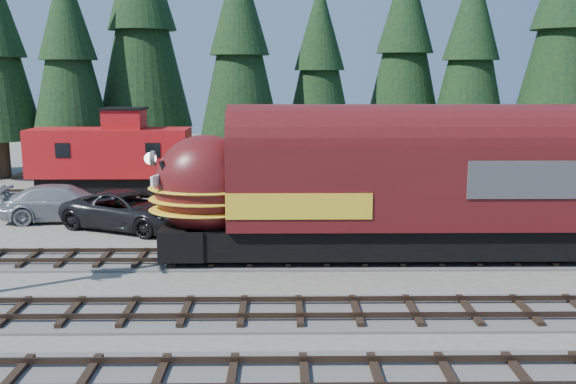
{
  "coord_description": "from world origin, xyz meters",
  "views": [
    {
      "loc": [
        -4.78,
        -21.23,
        7.51
      ],
      "look_at": [
        -4.49,
        4.0,
        2.84
      ],
      "focal_mm": 40.0,
      "sensor_mm": 36.0,
      "label": 1
    }
  ],
  "objects_px": {
    "locomotive": "(362,193)",
    "pickup_truck_b": "(64,203)",
    "pickup_truck_a": "(129,210)",
    "caboose": "(111,156)",
    "depot": "(376,166)"
  },
  "relations": [
    {
      "from": "caboose",
      "to": "pickup_truck_a",
      "type": "relative_size",
      "value": 1.46
    },
    {
      "from": "locomotive",
      "to": "depot",
      "type": "bearing_deg",
      "value": 76.83
    },
    {
      "from": "depot",
      "to": "pickup_truck_b",
      "type": "height_order",
      "value": "depot"
    },
    {
      "from": "locomotive",
      "to": "pickup_truck_a",
      "type": "bearing_deg",
      "value": 152.73
    },
    {
      "from": "locomotive",
      "to": "pickup_truck_b",
      "type": "height_order",
      "value": "locomotive"
    },
    {
      "from": "depot",
      "to": "pickup_truck_a",
      "type": "xyz_separation_m",
      "value": [
        -12.23,
        -0.98,
        -2.04
      ]
    },
    {
      "from": "depot",
      "to": "locomotive",
      "type": "xyz_separation_m",
      "value": [
        -1.52,
        -6.5,
        -0.18
      ]
    },
    {
      "from": "depot",
      "to": "caboose",
      "type": "xyz_separation_m",
      "value": [
        -15.21,
        7.5,
        -0.45
      ]
    },
    {
      "from": "depot",
      "to": "pickup_truck_b",
      "type": "xyz_separation_m",
      "value": [
        -15.98,
        0.89,
        -2.04
      ]
    },
    {
      "from": "locomotive",
      "to": "pickup_truck_a",
      "type": "xyz_separation_m",
      "value": [
        -10.71,
        5.52,
        -1.86
      ]
    },
    {
      "from": "locomotive",
      "to": "pickup_truck_b",
      "type": "distance_m",
      "value": 16.35
    },
    {
      "from": "caboose",
      "to": "pickup_truck_a",
      "type": "bearing_deg",
      "value": -70.64
    },
    {
      "from": "pickup_truck_b",
      "to": "depot",
      "type": "bearing_deg",
      "value": -100.26
    },
    {
      "from": "caboose",
      "to": "pickup_truck_a",
      "type": "xyz_separation_m",
      "value": [
        2.98,
        -8.48,
        -1.59
      ]
    },
    {
      "from": "locomotive",
      "to": "caboose",
      "type": "relative_size",
      "value": 1.83
    }
  ]
}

